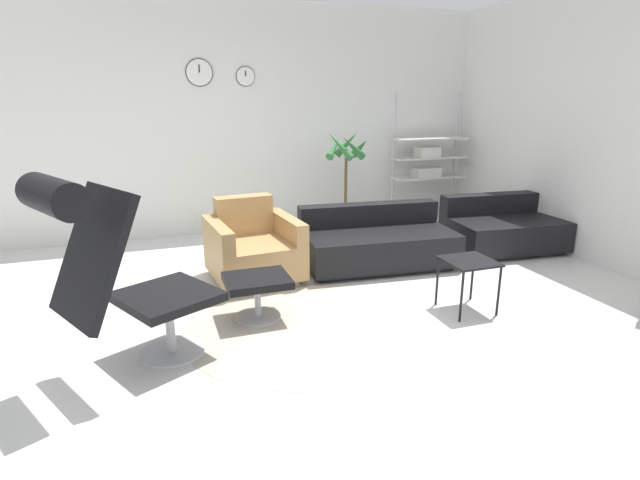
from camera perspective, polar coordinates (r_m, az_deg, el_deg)
The scene contains 12 objects.
ground_plane at distance 4.13m, azimuth -1.06°, elevation -8.22°, with size 12.00×12.00×0.00m, color silver.
wall_back at distance 6.44m, azimuth -9.05°, elevation 13.35°, with size 12.00×0.09×2.80m.
wall_right at distance 5.66m, azimuth 32.17°, elevation 10.70°, with size 0.06×12.00×2.80m.
round_rug at distance 3.90m, azimuth -2.26°, elevation -9.73°, with size 1.80×1.80×0.01m.
lounge_chair at distance 3.24m, azimuth -22.79°, elevation -1.96°, with size 1.15×0.96×1.29m.
ottoman at distance 3.96m, azimuth -7.18°, elevation -5.38°, with size 0.50×0.42×0.35m.
armchair_red at distance 4.81m, azimuth -7.66°, elevation -1.15°, with size 0.87×0.87×0.76m.
couch_low at distance 5.20m, azimuth 6.50°, elevation -0.38°, with size 1.59×0.94×0.60m.
couch_second at distance 6.05m, azimuth 20.07°, elevation 1.11°, with size 1.28×0.92×0.60m.
side_table at distance 4.20m, azimuth 16.66°, elevation -2.89°, with size 0.39×0.39×0.43m.
potted_plant at distance 6.32m, azimuth 3.01°, elevation 6.36°, with size 0.52×0.55×1.29m.
shelf_unit at distance 7.07m, azimuth 12.21°, elevation 8.92°, with size 1.03×0.28×1.73m.
Camera 1 is at (-1.17, -3.57, 1.72)m, focal length 28.00 mm.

